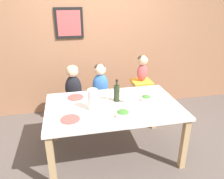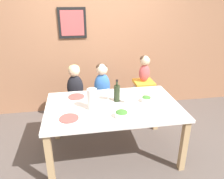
{
  "view_description": "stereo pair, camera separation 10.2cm",
  "coord_description": "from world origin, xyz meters",
  "px_view_note": "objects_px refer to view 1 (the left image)",
  "views": [
    {
      "loc": [
        -0.53,
        -2.39,
        1.97
      ],
      "look_at": [
        0.0,
        0.08,
        0.9
      ],
      "focal_mm": 35.0,
      "sensor_mm": 36.0,
      "label": 1
    },
    {
      "loc": [
        -0.43,
        -2.41,
        1.97
      ],
      "look_at": [
        0.0,
        0.08,
        0.9
      ],
      "focal_mm": 35.0,
      "sensor_mm": 36.0,
      "label": 2
    }
  ],
  "objects_px": {
    "salad_bowl_small": "(146,98)",
    "dinner_plate_front_left": "(70,119)",
    "chair_right_highchair": "(141,90)",
    "paper_towel_roll": "(93,99)",
    "wine_glass_far": "(108,92)",
    "chair_far_center": "(101,102)",
    "salad_bowl_large": "(123,114)",
    "person_child_center": "(100,80)",
    "dinner_plate_back_left": "(76,97)",
    "person_child_left": "(73,82)",
    "wine_bottle": "(117,93)",
    "dinner_plate_front_right": "(152,110)",
    "wine_glass_near": "(129,95)",
    "person_baby_right": "(143,65)",
    "chair_far_left": "(75,105)",
    "dinner_plate_back_right": "(148,93)"
  },
  "relations": [
    {
      "from": "dinner_plate_back_right",
      "to": "dinner_plate_front_right",
      "type": "xyz_separation_m",
      "value": [
        -0.14,
        -0.51,
        0.0
      ]
    },
    {
      "from": "wine_bottle",
      "to": "dinner_plate_back_left",
      "type": "relative_size",
      "value": 1.36
    },
    {
      "from": "person_child_center",
      "to": "salad_bowl_large",
      "type": "distance_m",
      "value": 1.08
    },
    {
      "from": "chair_far_center",
      "to": "paper_towel_roll",
      "type": "relative_size",
      "value": 1.87
    },
    {
      "from": "wine_glass_far",
      "to": "salad_bowl_small",
      "type": "bearing_deg",
      "value": -14.57
    },
    {
      "from": "chair_right_highchair",
      "to": "dinner_plate_front_left",
      "type": "bearing_deg",
      "value": -139.34
    },
    {
      "from": "wine_glass_near",
      "to": "dinner_plate_front_right",
      "type": "xyz_separation_m",
      "value": [
        0.22,
        -0.25,
        -0.11
      ]
    },
    {
      "from": "dinner_plate_front_right",
      "to": "chair_right_highchair",
      "type": "bearing_deg",
      "value": 77.61
    },
    {
      "from": "chair_right_highchair",
      "to": "dinner_plate_front_right",
      "type": "xyz_separation_m",
      "value": [
        -0.22,
        -1.01,
        0.19
      ]
    },
    {
      "from": "paper_towel_roll",
      "to": "dinner_plate_front_left",
      "type": "xyz_separation_m",
      "value": [
        -0.28,
        -0.2,
        -0.12
      ]
    },
    {
      "from": "chair_right_highchair",
      "to": "salad_bowl_small",
      "type": "xyz_separation_m",
      "value": [
        -0.2,
        -0.75,
        0.22
      ]
    },
    {
      "from": "wine_glass_near",
      "to": "wine_glass_far",
      "type": "bearing_deg",
      "value": 149.22
    },
    {
      "from": "wine_glass_far",
      "to": "dinner_plate_front_right",
      "type": "height_order",
      "value": "wine_glass_far"
    },
    {
      "from": "person_baby_right",
      "to": "dinner_plate_front_right",
      "type": "xyz_separation_m",
      "value": [
        -0.22,
        -1.01,
        -0.24
      ]
    },
    {
      "from": "person_baby_right",
      "to": "wine_bottle",
      "type": "distance_m",
      "value": 0.89
    },
    {
      "from": "chair_right_highchair",
      "to": "dinner_plate_front_left",
      "type": "relative_size",
      "value": 3.3
    },
    {
      "from": "chair_far_left",
      "to": "dinner_plate_front_left",
      "type": "bearing_deg",
      "value": -94.55
    },
    {
      "from": "dinner_plate_front_left",
      "to": "dinner_plate_front_right",
      "type": "distance_m",
      "value": 0.97
    },
    {
      "from": "person_child_left",
      "to": "person_child_center",
      "type": "bearing_deg",
      "value": 0.0
    },
    {
      "from": "chair_far_center",
      "to": "wine_glass_far",
      "type": "bearing_deg",
      "value": -90.06
    },
    {
      "from": "wine_bottle",
      "to": "salad_bowl_large",
      "type": "distance_m",
      "value": 0.42
    },
    {
      "from": "chair_far_left",
      "to": "dinner_plate_back_left",
      "type": "relative_size",
      "value": 2.21
    },
    {
      "from": "person_child_center",
      "to": "salad_bowl_small",
      "type": "bearing_deg",
      "value": -57.2
    },
    {
      "from": "salad_bowl_small",
      "to": "dinner_plate_front_left",
      "type": "height_order",
      "value": "salad_bowl_small"
    },
    {
      "from": "chair_far_center",
      "to": "person_child_left",
      "type": "relative_size",
      "value": 0.85
    },
    {
      "from": "person_child_center",
      "to": "dinner_plate_back_left",
      "type": "xyz_separation_m",
      "value": [
        -0.41,
        -0.45,
        -0.05
      ]
    },
    {
      "from": "dinner_plate_front_right",
      "to": "salad_bowl_large",
      "type": "bearing_deg",
      "value": -170.49
    },
    {
      "from": "chair_far_left",
      "to": "person_child_left",
      "type": "xyz_separation_m",
      "value": [
        -0.0,
        0.0,
        0.39
      ]
    },
    {
      "from": "salad_bowl_large",
      "to": "dinner_plate_back_left",
      "type": "height_order",
      "value": "salad_bowl_large"
    },
    {
      "from": "paper_towel_roll",
      "to": "wine_glass_far",
      "type": "bearing_deg",
      "value": 42.24
    },
    {
      "from": "salad_bowl_small",
      "to": "salad_bowl_large",
      "type": "bearing_deg",
      "value": -140.38
    },
    {
      "from": "dinner_plate_back_left",
      "to": "dinner_plate_front_right",
      "type": "bearing_deg",
      "value": -32.6
    },
    {
      "from": "salad_bowl_large",
      "to": "wine_glass_near",
      "type": "bearing_deg",
      "value": 63.09
    },
    {
      "from": "person_child_center",
      "to": "chair_far_center",
      "type": "bearing_deg",
      "value": -90.0
    },
    {
      "from": "chair_right_highchair",
      "to": "person_child_left",
      "type": "xyz_separation_m",
      "value": [
        -1.11,
        0.0,
        0.24
      ]
    },
    {
      "from": "salad_bowl_small",
      "to": "dinner_plate_back_left",
      "type": "distance_m",
      "value": 0.94
    },
    {
      "from": "person_child_left",
      "to": "wine_glass_near",
      "type": "xyz_separation_m",
      "value": [
        0.66,
        -0.77,
        0.05
      ]
    },
    {
      "from": "wine_bottle",
      "to": "dinner_plate_front_left",
      "type": "distance_m",
      "value": 0.72
    },
    {
      "from": "person_child_center",
      "to": "wine_glass_near",
      "type": "xyz_separation_m",
      "value": [
        0.24,
        -0.77,
        0.05
      ]
    },
    {
      "from": "wine_bottle",
      "to": "dinner_plate_back_left",
      "type": "distance_m",
      "value": 0.57
    },
    {
      "from": "person_baby_right",
      "to": "paper_towel_roll",
      "type": "xyz_separation_m",
      "value": [
        -0.91,
        -0.82,
        -0.12
      ]
    },
    {
      "from": "dinner_plate_front_left",
      "to": "dinner_plate_back_left",
      "type": "relative_size",
      "value": 1.0
    },
    {
      "from": "chair_far_left",
      "to": "dinner_plate_front_left",
      "type": "distance_m",
      "value": 1.08
    },
    {
      "from": "wine_bottle",
      "to": "salad_bowl_large",
      "type": "relative_size",
      "value": 1.82
    },
    {
      "from": "person_child_center",
      "to": "person_baby_right",
      "type": "distance_m",
      "value": 0.71
    },
    {
      "from": "salad_bowl_large",
      "to": "chair_far_center",
      "type": "bearing_deg",
      "value": 94.49
    },
    {
      "from": "wine_bottle",
      "to": "wine_glass_near",
      "type": "height_order",
      "value": "wine_bottle"
    },
    {
      "from": "person_child_left",
      "to": "dinner_plate_back_left",
      "type": "xyz_separation_m",
      "value": [
        0.01,
        -0.45,
        -0.05
      ]
    },
    {
      "from": "person_child_left",
      "to": "wine_bottle",
      "type": "relative_size",
      "value": 1.92
    },
    {
      "from": "person_baby_right",
      "to": "wine_glass_near",
      "type": "relative_size",
      "value": 2.63
    }
  ]
}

